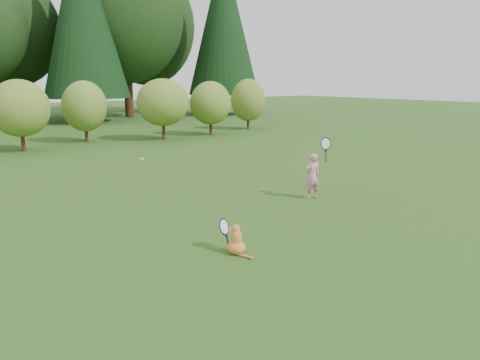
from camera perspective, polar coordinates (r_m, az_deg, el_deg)
ground at (r=8.58m, az=2.13°, el=-5.65°), size 100.00×100.00×0.00m
shrub_row at (r=20.06m, az=-22.04°, el=7.81°), size 28.00×3.00×2.80m
child at (r=10.56m, az=8.87°, el=0.63°), size 0.60×0.39×1.53m
cat at (r=7.23m, az=-0.49°, el=-7.09°), size 0.41×0.68×0.64m
tennis_ball at (r=9.00m, az=-11.86°, el=2.50°), size 0.07×0.07×0.07m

